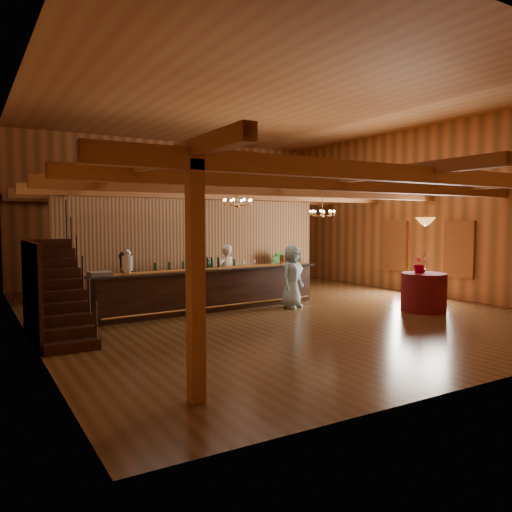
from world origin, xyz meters
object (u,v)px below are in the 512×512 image
tasting_bar (211,289)px  guest (292,276)px  backbar_shelf (197,283)px  beverage_dispenser (127,262)px  raffle_drum (285,258)px  chandelier_right (322,213)px  pendant_lamp (425,221)px  bartender (226,275)px  staff_second (124,283)px  floor_plant (274,270)px  round_table (424,292)px  chandelier_left (238,202)px

tasting_bar → guest: 2.26m
backbar_shelf → beverage_dispenser: bearing=-145.3°
raffle_drum → chandelier_right: chandelier_right is taller
pendant_lamp → bartender: bearing=137.2°
beverage_dispenser → backbar_shelf: bearing=40.1°
pendant_lamp → staff_second: size_ratio=0.56×
chandelier_right → floor_plant: size_ratio=0.58×
tasting_bar → floor_plant: 4.43m
raffle_drum → floor_plant: (1.13, 2.40, -0.62)m
bartender → guest: guest is taller
round_table → pendant_lamp: bearing=90.0°
tasting_bar → beverage_dispenser: beverage_dispenser is taller
tasting_bar → bartender: bartender is taller
beverage_dispenser → guest: bearing=-8.6°
raffle_drum → backbar_shelf: 3.02m
chandelier_left → floor_plant: size_ratio=0.58×
tasting_bar → floor_plant: bearing=30.6°
pendant_lamp → staff_second: (-6.98, 3.78, -1.60)m
raffle_drum → chandelier_left: (-1.66, -0.10, 1.63)m
beverage_dispenser → chandelier_right: (6.61, 0.81, 1.26)m
raffle_drum → bartender: (-1.72, 0.52, -0.44)m
pendant_lamp → raffle_drum: bearing=125.8°
chandelier_right → tasting_bar: bearing=-170.9°
backbar_shelf → round_table: (4.20, -5.38, 0.07)m
staff_second → guest: guest is taller
tasting_bar → chandelier_left: 2.50m
round_table → guest: guest is taller
raffle_drum → staff_second: bearing=172.9°
beverage_dispenser → pendant_lamp: 7.76m
chandelier_right → backbar_shelf: bearing=156.0°
bartender → backbar_shelf: bearing=-100.1°
floor_plant → round_table: bearing=-78.1°
beverage_dispenser → backbar_shelf: (2.92, 2.46, -0.97)m
backbar_shelf → pendant_lamp: pendant_lamp is taller
pendant_lamp → floor_plant: 5.97m
tasting_bar → raffle_drum: (2.49, 0.14, 0.73)m
staff_second → floor_plant: staff_second is taller
raffle_drum → staff_second: 4.73m
raffle_drum → bartender: size_ratio=0.20×
pendant_lamp → bartender: (-4.02, 3.72, -1.54)m
beverage_dispenser → guest: size_ratio=0.34×
raffle_drum → backbar_shelf: raffle_drum is taller
beverage_dispenser → staff_second: bearing=80.6°
round_table → beverage_dispenser: bearing=157.6°
backbar_shelf → chandelier_left: size_ratio=3.90×
chandelier_left → guest: size_ratio=0.46×
tasting_bar → bartender: (0.78, 0.67, 0.29)m
chandelier_right → bartender: chandelier_right is taller
beverage_dispenser → floor_plant: bearing=24.1°
tasting_bar → raffle_drum: raffle_drum is taller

